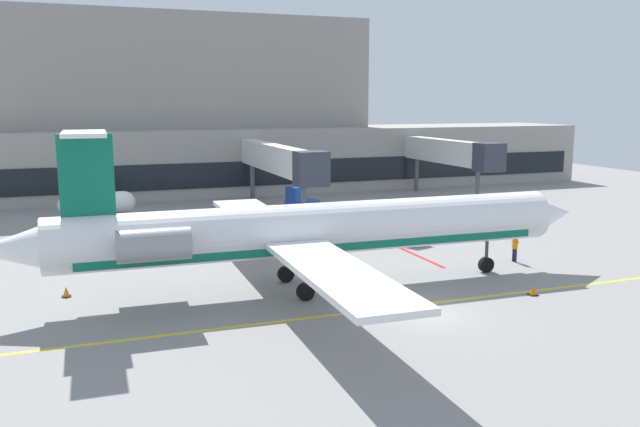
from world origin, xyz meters
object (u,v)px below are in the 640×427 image
at_px(baggage_tug, 395,228).
at_px(marshaller, 515,247).
at_px(regional_jet, 309,230).
at_px(pushback_tractor, 300,201).
at_px(fuel_tank, 97,204).

relative_size(baggage_tug, marshaller, 2.35).
bearing_deg(regional_jet, pushback_tractor, 72.52).
distance_m(regional_jet, baggage_tug, 13.97).
bearing_deg(pushback_tractor, baggage_tug, -80.13).
xyz_separation_m(fuel_tank, marshaller, (24.04, -25.42, -0.34)).
bearing_deg(baggage_tug, pushback_tractor, 99.87).
bearing_deg(regional_jet, fuel_tank, 110.27).
distance_m(baggage_tug, fuel_tank, 26.24).
xyz_separation_m(pushback_tractor, fuel_tank, (-17.35, 3.01, 0.23)).
xyz_separation_m(regional_jet, fuel_tank, (-9.88, 26.75, -1.98)).
height_order(baggage_tug, fuel_tank, fuel_tank).
distance_m(baggage_tug, marshaller, 9.25).
relative_size(baggage_tug, fuel_tank, 0.68).
relative_size(regional_jet, marshaller, 17.88).
bearing_deg(fuel_tank, marshaller, -46.61).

